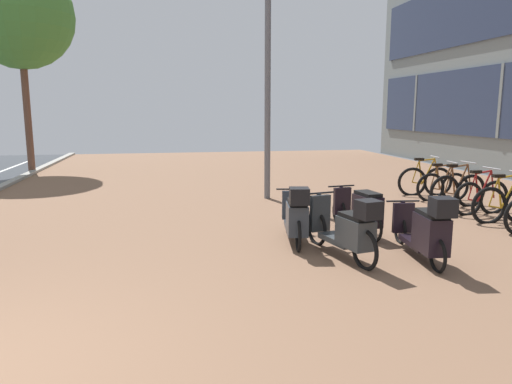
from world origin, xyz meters
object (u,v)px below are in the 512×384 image
object	(u,v)px
bicycle_rack_05	(425,181)
bicycle_rack_01	(505,204)
scooter_extra	(296,216)
lamp_post	(268,68)
bicycle_rack_02	(481,197)
scooter_mid	(426,230)
street_tree	(19,16)
bicycle_rack_03	(458,191)
bicycle_rack_04	(443,186)
scooter_far	(347,229)
scooter_near	(361,211)

from	to	relation	value
bicycle_rack_05	bicycle_rack_01	bearing A→B (deg)	-91.06
scooter_extra	lamp_post	bearing A→B (deg)	84.75
bicycle_rack_02	scooter_mid	xyz separation A→B (m)	(-2.71, -2.58, 0.11)
street_tree	bicycle_rack_02	bearing A→B (deg)	-39.00
bicycle_rack_03	street_tree	size ratio (longest dim) A/B	0.21
bicycle_rack_04	scooter_extra	xyz separation A→B (m)	(-4.28, -2.81, 0.11)
bicycle_rack_05	lamp_post	size ratio (longest dim) A/B	0.25
scooter_mid	bicycle_rack_02	bearing A→B (deg)	43.67
scooter_extra	street_tree	xyz separation A→B (m)	(-6.48, 10.02, 4.61)
bicycle_rack_02	scooter_mid	bearing A→B (deg)	-136.33
bicycle_rack_02	scooter_far	bearing A→B (deg)	-148.57
bicycle_rack_03	scooter_extra	xyz separation A→B (m)	(-4.18, -2.09, 0.08)
bicycle_rack_05	street_tree	world-z (taller)	street_tree
scooter_mid	scooter_far	size ratio (longest dim) A/B	1.00
scooter_near	bicycle_rack_01	bearing A→B (deg)	5.98
bicycle_rack_03	scooter_near	size ratio (longest dim) A/B	0.83
bicycle_rack_03	lamp_post	world-z (taller)	lamp_post
scooter_near	scooter_extra	world-z (taller)	scooter_extra
bicycle_rack_02	bicycle_rack_03	world-z (taller)	bicycle_rack_03
bicycle_rack_03	bicycle_rack_02	bearing A→B (deg)	-86.86
bicycle_rack_01	bicycle_rack_04	xyz separation A→B (m)	(0.08, 2.18, -0.02)
scooter_far	street_tree	size ratio (longest dim) A/B	0.27
street_tree	bicycle_rack_05	bearing A→B (deg)	-31.13
bicycle_rack_03	lamp_post	distance (m)	4.98
bicycle_rack_03	scooter_far	world-z (taller)	bicycle_rack_03
bicycle_rack_01	bicycle_rack_05	xyz separation A→B (m)	(0.05, 2.91, 0.00)
scooter_extra	lamp_post	xyz separation A→B (m)	(0.35, 3.85, 2.57)
bicycle_rack_04	bicycle_rack_02	bearing A→B (deg)	-92.15
bicycle_rack_03	bicycle_rack_05	world-z (taller)	bicycle_rack_03
bicycle_rack_02	scooter_extra	distance (m)	4.44
bicycle_rack_05	lamp_post	xyz separation A→B (m)	(-3.90, 0.31, 2.67)
bicycle_rack_02	bicycle_rack_05	distance (m)	2.18
bicycle_rack_04	scooter_far	bearing A→B (deg)	-135.41
bicycle_rack_02	scooter_near	world-z (taller)	bicycle_rack_02
bicycle_rack_02	lamp_post	distance (m)	5.32
scooter_near	scooter_extra	distance (m)	1.26
bicycle_rack_05	street_tree	size ratio (longest dim) A/B	0.20
scooter_far	scooter_near	bearing A→B (deg)	59.51
bicycle_rack_02	bicycle_rack_01	bearing A→B (deg)	-91.77
scooter_far	lamp_post	world-z (taller)	lamp_post
bicycle_rack_01	street_tree	bearing A→B (deg)	138.67
bicycle_rack_01	scooter_near	size ratio (longest dim) A/B	0.83
street_tree	scooter_far	bearing A→B (deg)	-57.55
bicycle_rack_02	bicycle_rack_04	size ratio (longest dim) A/B	1.05
bicycle_rack_03	lamp_post	size ratio (longest dim) A/B	0.26
scooter_mid	bicycle_rack_05	bearing A→B (deg)	60.12
street_tree	scooter_extra	bearing A→B (deg)	-57.13
bicycle_rack_04	scooter_near	size ratio (longest dim) A/B	0.76
lamp_post	scooter_extra	bearing A→B (deg)	-95.25
scooter_far	street_tree	xyz separation A→B (m)	(-6.96, 10.95, 4.61)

